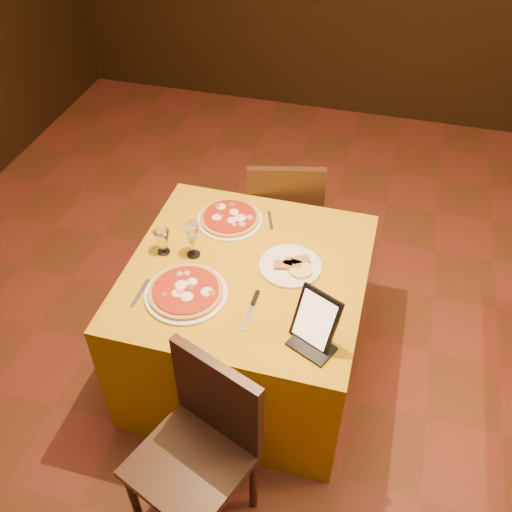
% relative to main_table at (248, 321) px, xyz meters
% --- Properties ---
extents(floor, '(6.00, 7.00, 0.01)m').
position_rel_main_table_xyz_m(floor, '(0.59, -0.51, -0.38)').
color(floor, '#5E2D19').
rests_on(floor, ground).
extents(main_table, '(1.10, 1.10, 0.75)m').
position_rel_main_table_xyz_m(main_table, '(0.00, 0.00, 0.00)').
color(main_table, '#BB880C').
rests_on(main_table, floor).
extents(chair_main_near, '(0.61, 0.61, 0.91)m').
position_rel_main_table_xyz_m(chair_main_near, '(-0.00, -0.84, 0.08)').
color(chair_main_near, black).
rests_on(chair_main_near, floor).
extents(chair_main_far, '(0.48, 0.48, 0.91)m').
position_rel_main_table_xyz_m(chair_main_far, '(-0.00, 0.80, 0.08)').
color(chair_main_far, black).
rests_on(chair_main_far, floor).
extents(pizza_near, '(0.37, 0.37, 0.03)m').
position_rel_main_table_xyz_m(pizza_near, '(-0.21, -0.23, 0.39)').
color(pizza_near, white).
rests_on(pizza_near, main_table).
extents(pizza_far, '(0.33, 0.33, 0.03)m').
position_rel_main_table_xyz_m(pizza_far, '(-0.18, 0.31, 0.39)').
color(pizza_far, white).
rests_on(pizza_far, main_table).
extents(cutlet_dish, '(0.29, 0.29, 0.03)m').
position_rel_main_table_xyz_m(cutlet_dish, '(0.19, 0.06, 0.39)').
color(cutlet_dish, white).
rests_on(cutlet_dish, main_table).
extents(wine_glass, '(0.09, 0.09, 0.19)m').
position_rel_main_table_xyz_m(wine_glass, '(-0.27, 0.02, 0.47)').
color(wine_glass, '#F0F48A').
rests_on(wine_glass, main_table).
extents(water_glass, '(0.09, 0.09, 0.13)m').
position_rel_main_table_xyz_m(water_glass, '(-0.42, 0.00, 0.44)').
color(water_glass, white).
rests_on(water_glass, main_table).
extents(tablet, '(0.21, 0.17, 0.23)m').
position_rel_main_table_xyz_m(tablet, '(0.38, -0.32, 0.49)').
color(tablet, black).
rests_on(tablet, main_table).
extents(knife, '(0.02, 0.21, 0.01)m').
position_rel_main_table_xyz_m(knife, '(0.09, -0.26, 0.38)').
color(knife, '#B1B1B8').
rests_on(knife, main_table).
extents(fork_near, '(0.02, 0.18, 0.01)m').
position_rel_main_table_xyz_m(fork_near, '(-0.41, -0.28, 0.38)').
color(fork_near, silver).
rests_on(fork_near, main_table).
extents(fork_far, '(0.07, 0.14, 0.01)m').
position_rel_main_table_xyz_m(fork_far, '(0.02, 0.37, 0.38)').
color(fork_far, silver).
rests_on(fork_far, main_table).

